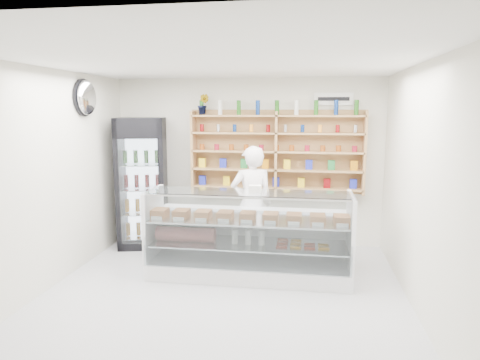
# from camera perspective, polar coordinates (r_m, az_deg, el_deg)

# --- Properties ---
(room) EXTENTS (5.00, 5.00, 5.00)m
(room) POSITION_cam_1_polar(r_m,az_deg,el_deg) (4.85, -2.94, -1.07)
(room) COLOR #B2B2B7
(room) RESTS_ON ground
(display_counter) EXTENTS (2.75, 0.82, 1.20)m
(display_counter) POSITION_cam_1_polar(r_m,az_deg,el_deg) (5.96, 1.16, -9.66)
(display_counter) COLOR white
(display_counter) RESTS_ON floor
(shop_worker) EXTENTS (0.73, 0.59, 1.75)m
(shop_worker) POSITION_cam_1_polar(r_m,az_deg,el_deg) (6.48, 1.58, -3.15)
(shop_worker) COLOR white
(shop_worker) RESTS_ON floor
(drinks_cooler) EXTENTS (0.93, 0.91, 2.15)m
(drinks_cooler) POSITION_cam_1_polar(r_m,az_deg,el_deg) (7.34, -12.90, -0.29)
(drinks_cooler) COLOR black
(drinks_cooler) RESTS_ON floor
(wall_shelving) EXTENTS (2.84, 0.28, 1.33)m
(wall_shelving) POSITION_cam_1_polar(r_m,az_deg,el_deg) (7.06, 4.87, 3.76)
(wall_shelving) COLOR #A3754D
(wall_shelving) RESTS_ON back_wall
(potted_plant) EXTENTS (0.19, 0.16, 0.34)m
(potted_plant) POSITION_cam_1_polar(r_m,az_deg,el_deg) (7.21, -4.93, 10.00)
(potted_plant) COLOR #1E6626
(potted_plant) RESTS_ON wall_shelving
(security_mirror) EXTENTS (0.15, 0.50, 0.50)m
(security_mirror) POSITION_cam_1_polar(r_m,az_deg,el_deg) (6.66, -19.74, 10.29)
(security_mirror) COLOR silver
(security_mirror) RESTS_ON left_wall
(wall_sign) EXTENTS (0.62, 0.03, 0.20)m
(wall_sign) POSITION_cam_1_polar(r_m,az_deg,el_deg) (7.16, 12.37, 10.51)
(wall_sign) COLOR white
(wall_sign) RESTS_ON back_wall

